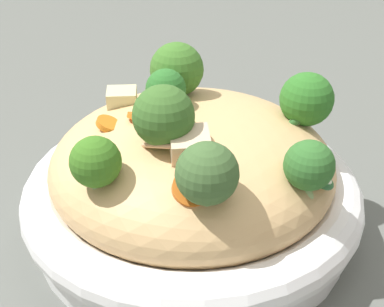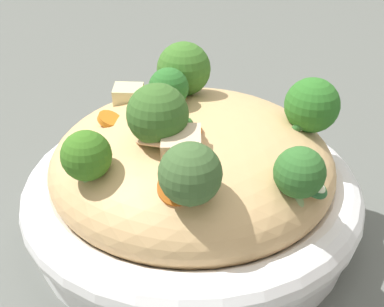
% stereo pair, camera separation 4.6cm
% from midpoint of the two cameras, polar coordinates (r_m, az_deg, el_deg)
% --- Properties ---
extents(ground_plane, '(3.00, 3.00, 0.00)m').
position_cam_midpoint_polar(ground_plane, '(0.50, -2.63, -7.82)').
color(ground_plane, '#545853').
extents(serving_bowl, '(0.31, 0.31, 0.06)m').
position_cam_midpoint_polar(serving_bowl, '(0.48, -2.71, -4.96)').
color(serving_bowl, white).
rests_on(serving_bowl, ground_plane).
extents(noodle_heap, '(0.25, 0.25, 0.10)m').
position_cam_midpoint_polar(noodle_heap, '(0.46, -2.81, -1.09)').
color(noodle_heap, tan).
rests_on(noodle_heap, serving_bowl).
extents(broccoli_florets, '(0.22, 0.25, 0.08)m').
position_cam_midpoint_polar(broccoli_florets, '(0.42, -1.25, 4.12)').
color(broccoli_florets, '#9EB774').
rests_on(broccoli_florets, serving_bowl).
extents(carrot_coins, '(0.20, 0.10, 0.03)m').
position_cam_midpoint_polar(carrot_coins, '(0.43, -5.61, 2.83)').
color(carrot_coins, orange).
rests_on(carrot_coins, serving_bowl).
extents(zucchini_slices, '(0.13, 0.17, 0.04)m').
position_cam_midpoint_polar(zucchini_slices, '(0.44, 4.19, 2.27)').
color(zucchini_slices, beige).
rests_on(zucchini_slices, serving_bowl).
extents(chicken_chunks, '(0.14, 0.07, 0.03)m').
position_cam_midpoint_polar(chicken_chunks, '(0.42, -6.39, 2.73)').
color(chicken_chunks, beige).
rests_on(chicken_chunks, serving_bowl).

